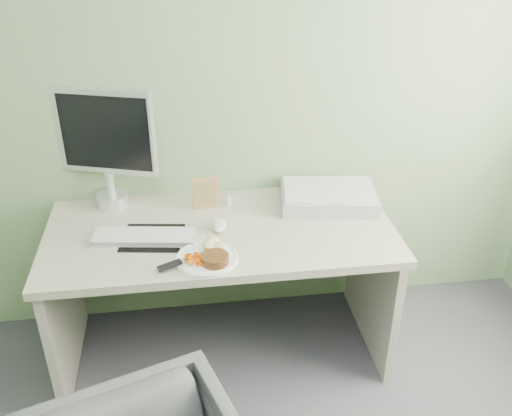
{
  "coord_description": "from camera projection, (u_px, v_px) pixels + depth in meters",
  "views": [
    {
      "loc": [
        -0.14,
        -0.61,
        2.1
      ],
      "look_at": [
        0.15,
        1.5,
        0.9
      ],
      "focal_mm": 40.0,
      "sensor_mm": 36.0,
      "label": 1
    }
  ],
  "objects": [
    {
      "name": "photo_frame",
      "position": [
        206.0,
        193.0,
        2.75
      ],
      "size": [
        0.13,
        0.02,
        0.16
      ],
      "primitive_type": "cube",
      "rotation": [
        0.0,
        0.0,
        0.07
      ],
      "color": "#956545",
      "rests_on": "desk"
    },
    {
      "name": "monitor",
      "position": [
        105.0,
        142.0,
        2.67
      ],
      "size": [
        0.48,
        0.2,
        0.59
      ],
      "rotation": [
        0.0,
        0.0,
        -0.32
      ],
      "color": "silver",
      "rests_on": "desk"
    },
    {
      "name": "carrot_heap",
      "position": [
        195.0,
        258.0,
        2.35
      ],
      "size": [
        0.08,
        0.08,
        0.04
      ],
      "primitive_type": "cube",
      "rotation": [
        0.0,
        0.0,
        -0.42
      ],
      "color": "#DC5404",
      "rests_on": "plate"
    },
    {
      "name": "eyedrop_bottle",
      "position": [
        229.0,
        201.0,
        2.79
      ],
      "size": [
        0.02,
        0.02,
        0.07
      ],
      "color": "white",
      "rests_on": "desk"
    },
    {
      "name": "desk",
      "position": [
        222.0,
        262.0,
        2.71
      ],
      "size": [
        1.6,
        0.75,
        0.73
      ],
      "color": "#AEA891",
      "rests_on": "floor"
    },
    {
      "name": "plate",
      "position": [
        207.0,
        259.0,
        2.4
      ],
      "size": [
        0.27,
        0.27,
        0.01
      ],
      "primitive_type": "cylinder",
      "color": "white",
      "rests_on": "desk"
    },
    {
      "name": "wall_back",
      "position": [
        210.0,
        73.0,
        2.64
      ],
      "size": [
        3.5,
        0.0,
        3.5
      ],
      "primitive_type": "plane",
      "rotation": [
        1.57,
        0.0,
        0.0
      ],
      "color": "gray",
      "rests_on": "floor"
    },
    {
      "name": "scanner",
      "position": [
        328.0,
        197.0,
        2.81
      ],
      "size": [
        0.5,
        0.37,
        0.07
      ],
      "primitive_type": "cube",
      "rotation": [
        0.0,
        0.0,
        -0.14
      ],
      "color": "#A5A8AC",
      "rests_on": "desk"
    },
    {
      "name": "potato_pile",
      "position": [
        212.0,
        246.0,
        2.41
      ],
      "size": [
        0.14,
        0.12,
        0.07
      ],
      "primitive_type": "ellipsoid",
      "rotation": [
        0.0,
        0.0,
        -0.35
      ],
      "color": "tan",
      "rests_on": "plate"
    },
    {
      "name": "steak",
      "position": [
        215.0,
        259.0,
        2.35
      ],
      "size": [
        0.14,
        0.14,
        0.04
      ],
      "primitive_type": "cylinder",
      "rotation": [
        0.0,
        0.0,
        0.22
      ],
      "color": "black",
      "rests_on": "plate"
    },
    {
      "name": "steak_knife",
      "position": [
        179.0,
        262.0,
        2.34
      ],
      "size": [
        0.25,
        0.14,
        0.02
      ],
      "rotation": [
        0.0,
        0.0,
        0.45
      ],
      "color": "silver",
      "rests_on": "plate"
    },
    {
      "name": "mousepad",
      "position": [
        153.0,
        238.0,
        2.55
      ],
      "size": [
        0.3,
        0.27,
        0.0
      ],
      "primitive_type": "cube",
      "rotation": [
        0.0,
        0.0,
        -0.14
      ],
      "color": "black",
      "rests_on": "desk"
    },
    {
      "name": "computer_mouse",
      "position": [
        219.0,
        225.0,
        2.61
      ],
      "size": [
        0.08,
        0.12,
        0.04
      ],
      "primitive_type": "ellipsoid",
      "rotation": [
        0.0,
        0.0,
        -0.11
      ],
      "color": "white",
      "rests_on": "desk"
    },
    {
      "name": "keyboard",
      "position": [
        144.0,
        236.0,
        2.53
      ],
      "size": [
        0.46,
        0.2,
        0.02
      ],
      "primitive_type": "cube",
      "rotation": [
        0.0,
        0.0,
        -0.15
      ],
      "color": "white",
      "rests_on": "desk"
    }
  ]
}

